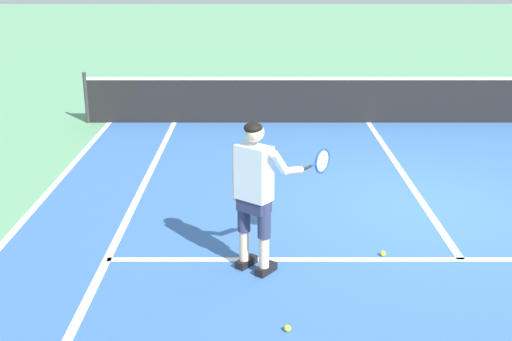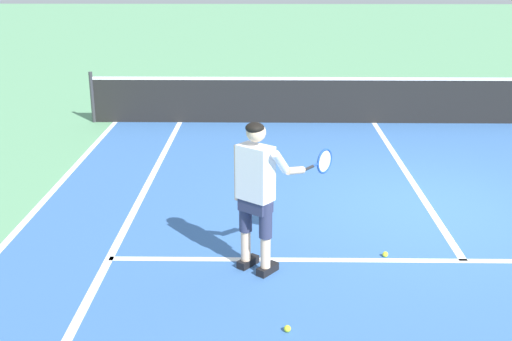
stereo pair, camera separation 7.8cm
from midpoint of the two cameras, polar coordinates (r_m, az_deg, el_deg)
name	(u,v)px [view 1 (the left image)]	position (r m, az deg, el deg)	size (l,w,h in m)	color
ground_plane	(427,206)	(9.25, 14.88, -3.12)	(80.00, 80.00, 0.00)	#609E70
court_inner_surface	(438,223)	(8.71, 15.84, -4.59)	(10.98, 11.07, 0.00)	#3866A8
line_service	(463,260)	(7.78, 17.86, -7.65)	(8.23, 0.10, 0.01)	white
line_centre_service	(403,171)	(10.64, 12.90, -0.05)	(0.10, 6.40, 0.01)	white
line_singles_left	(127,223)	(8.57, -11.79, -4.62)	(0.10, 10.67, 0.01)	white
line_doubles_left	(23,223)	(8.96, -20.45, -4.41)	(0.10, 10.67, 0.01)	white
tennis_net	(372,100)	(13.54, 10.22, 6.30)	(11.96, 0.08, 1.07)	#333338
tennis_player	(258,187)	(6.80, -0.14, -1.52)	(1.11, 0.83, 1.71)	black
tennis_ball_near_feet	(385,254)	(7.64, 11.24, -7.34)	(0.07, 0.07, 0.07)	#CCE02D
tennis_ball_by_baseline	(289,328)	(6.12, 2.64, -14.01)	(0.07, 0.07, 0.07)	#CCE02D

